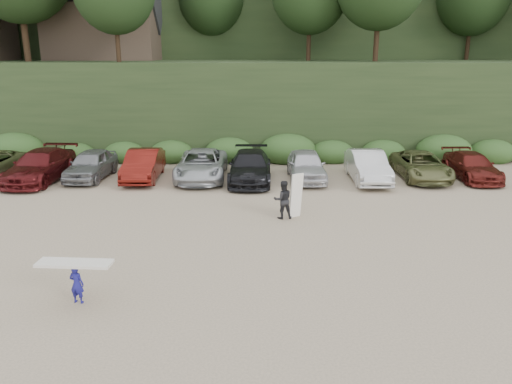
{
  "coord_description": "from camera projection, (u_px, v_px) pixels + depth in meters",
  "views": [
    {
      "loc": [
        -0.4,
        -16.09,
        6.75
      ],
      "look_at": [
        -0.45,
        3.0,
        1.3
      ],
      "focal_mm": 35.0,
      "sensor_mm": 36.0,
      "label": 1
    }
  ],
  "objects": [
    {
      "name": "ground",
      "position": [
        269.0,
        252.0,
        17.32
      ],
      "size": [
        120.0,
        120.0,
        0.0
      ],
      "primitive_type": "plane",
      "color": "tan",
      "rests_on": "ground"
    },
    {
      "name": "hillside_backdrop",
      "position": [
        259.0,
        3.0,
        48.8
      ],
      "size": [
        90.0,
        41.5,
        28.0
      ],
      "color": "black",
      "rests_on": "ground"
    },
    {
      "name": "parked_cars",
      "position": [
        182.0,
        166.0,
        26.8
      ],
      "size": [
        33.63,
        6.14,
        1.63
      ],
      "color": "#B6B6BB",
      "rests_on": "ground"
    },
    {
      "name": "child_surfer",
      "position": [
        76.0,
        275.0,
        13.61
      ],
      "size": [
        2.07,
        0.7,
        1.22
      ],
      "color": "navy",
      "rests_on": "ground"
    },
    {
      "name": "adult_surfer",
      "position": [
        284.0,
        199.0,
        20.56
      ],
      "size": [
        1.29,
        0.74,
        1.9
      ],
      "color": "black",
      "rests_on": "ground"
    }
  ]
}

